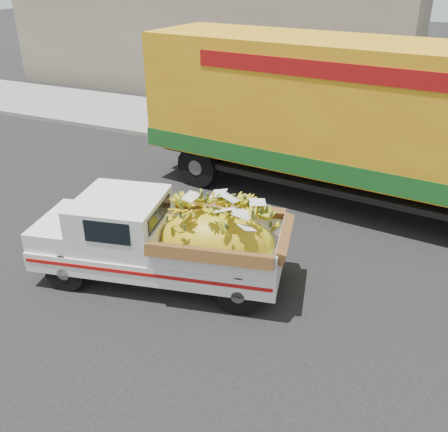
% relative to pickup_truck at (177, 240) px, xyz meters
% --- Properties ---
extents(ground, '(100.00, 100.00, 0.00)m').
position_rel_pickup_truck_xyz_m(ground, '(1.44, -0.79, -0.85)').
color(ground, black).
rests_on(ground, ground).
extents(curb, '(60.00, 0.25, 0.15)m').
position_rel_pickup_truck_xyz_m(curb, '(1.44, 7.05, -0.77)').
color(curb, gray).
rests_on(curb, ground).
extents(sidewalk, '(60.00, 4.00, 0.14)m').
position_rel_pickup_truck_xyz_m(sidewalk, '(1.44, 9.15, -0.78)').
color(sidewalk, gray).
rests_on(sidewalk, ground).
extents(building_left, '(18.00, 6.00, 5.00)m').
position_rel_pickup_truck_xyz_m(building_left, '(-6.56, 15.05, 1.65)').
color(building_left, gray).
rests_on(building_left, ground).
extents(pickup_truck, '(4.74, 2.57, 1.58)m').
position_rel_pickup_truck_xyz_m(pickup_truck, '(0.00, 0.00, 0.00)').
color(pickup_truck, black).
rests_on(pickup_truck, ground).
extents(semi_trailer, '(12.04, 3.71, 3.80)m').
position_rel_pickup_truck_xyz_m(semi_trailer, '(2.92, 4.60, 1.27)').
color(semi_trailer, black).
rests_on(semi_trailer, ground).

